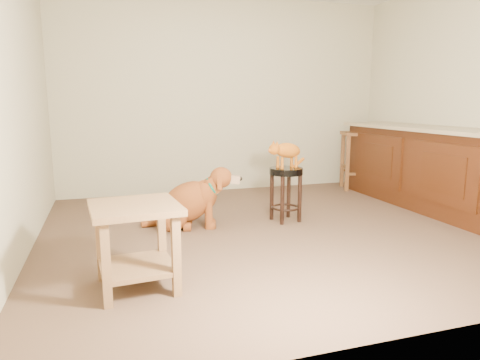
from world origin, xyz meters
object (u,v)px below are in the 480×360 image
object	(u,v)px
padded_stool	(286,183)
tabby_kitten	(285,151)
wood_stool	(357,159)
golden_retriever	(188,203)
side_table	(136,233)

from	to	relation	value
padded_stool	tabby_kitten	world-z (taller)	tabby_kitten
padded_stool	wood_stool	distance (m)	2.04
wood_stool	golden_retriever	world-z (taller)	wood_stool
wood_stool	tabby_kitten	size ratio (longest dim) A/B	1.68
padded_stool	tabby_kitten	xyz separation A→B (m)	(-0.01, -0.00, 0.33)
golden_retriever	padded_stool	bearing A→B (deg)	8.72
side_table	tabby_kitten	size ratio (longest dim) A/B	1.24
padded_stool	wood_stool	bearing A→B (deg)	37.14
golden_retriever	tabby_kitten	world-z (taller)	tabby_kitten
wood_stool	side_table	distance (m)	4.04
padded_stool	side_table	bearing A→B (deg)	-142.53
wood_stool	tabby_kitten	xyz separation A→B (m)	(-1.64, -1.23, 0.30)
wood_stool	golden_retriever	bearing A→B (deg)	-156.27
padded_stool	tabby_kitten	bearing A→B (deg)	-176.91
tabby_kitten	side_table	bearing A→B (deg)	-151.15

